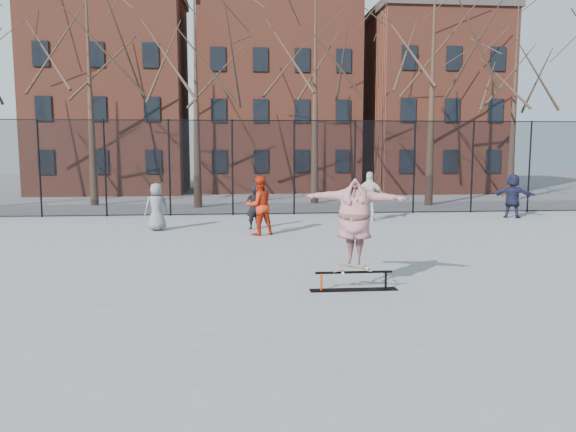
{
  "coord_description": "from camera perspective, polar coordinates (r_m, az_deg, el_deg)",
  "views": [
    {
      "loc": [
        -1.22,
        -10.64,
        2.88
      ],
      "look_at": [
        -0.11,
        1.5,
        1.37
      ],
      "focal_mm": 35.0,
      "sensor_mm": 36.0,
      "label": 1
    }
  ],
  "objects": [
    {
      "name": "tree_row",
      "position": [
        28.16,
        -3.31,
        16.21
      ],
      "size": [
        33.66,
        7.46,
        10.67
      ],
      "color": "black",
      "rests_on": "ground"
    },
    {
      "name": "bystander_black",
      "position": [
        19.7,
        -3.49,
        0.89
      ],
      "size": [
        0.64,
        0.52,
        1.52
      ],
      "primitive_type": "imported",
      "rotation": [
        0.0,
        0.0,
        3.46
      ],
      "color": "black",
      "rests_on": "ground"
    },
    {
      "name": "ground",
      "position": [
        11.09,
        1.31,
        -7.97
      ],
      "size": [
        100.0,
        100.0,
        0.0
      ],
      "primitive_type": "plane",
      "color": "slate"
    },
    {
      "name": "bystander_red",
      "position": [
        18.32,
        -2.95,
        1.06
      ],
      "size": [
        1.14,
        1.02,
        1.93
      ],
      "primitive_type": "imported",
      "rotation": [
        0.0,
        0.0,
        3.52
      ],
      "color": "#AE260F",
      "rests_on": "ground"
    },
    {
      "name": "rowhouses",
      "position": [
        36.83,
        -2.23,
        12.03
      ],
      "size": [
        29.0,
        7.0,
        13.0
      ],
      "color": "brown",
      "rests_on": "ground"
    },
    {
      "name": "bystander_white",
      "position": [
        21.95,
        8.31,
        1.98
      ],
      "size": [
        1.21,
        0.8,
        1.92
      ],
      "primitive_type": "imported",
      "rotation": [
        0.0,
        0.0,
        2.82
      ],
      "color": "beige",
      "rests_on": "ground"
    },
    {
      "name": "bystander_navy",
      "position": [
        24.47,
        21.86,
        1.92
      ],
      "size": [
        1.7,
        1.3,
        1.79
      ],
      "primitive_type": "imported",
      "rotation": [
        0.0,
        0.0,
        2.61
      ],
      "color": "#1B1D37",
      "rests_on": "ground"
    },
    {
      "name": "bystander_grey",
      "position": [
        19.78,
        -13.21,
        0.91
      ],
      "size": [
        0.92,
        0.73,
        1.64
      ],
      "primitive_type": "imported",
      "rotation": [
        0.0,
        0.0,
        3.43
      ],
      "color": "slate",
      "rests_on": "ground"
    },
    {
      "name": "skateboard",
      "position": [
        11.39,
        6.72,
        -5.35
      ],
      "size": [
        0.76,
        0.18,
        0.09
      ],
      "primitive_type": null,
      "color": "brown",
      "rests_on": "skate_rail"
    },
    {
      "name": "skater",
      "position": [
        11.23,
        6.79,
        -0.84
      ],
      "size": [
        2.18,
        1.25,
        1.72
      ],
      "primitive_type": "imported",
      "rotation": [
        0.0,
        0.0,
        -0.34
      ],
      "color": "navy",
      "rests_on": "skateboard"
    },
    {
      "name": "skate_rail",
      "position": [
        11.46,
        6.69,
        -6.74
      ],
      "size": [
        1.78,
        0.27,
        0.39
      ],
      "color": "black",
      "rests_on": "ground"
    },
    {
      "name": "fence",
      "position": [
        23.68,
        -2.3,
        5.07
      ],
      "size": [
        34.03,
        0.07,
        4.0
      ],
      "color": "black",
      "rests_on": "ground"
    }
  ]
}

